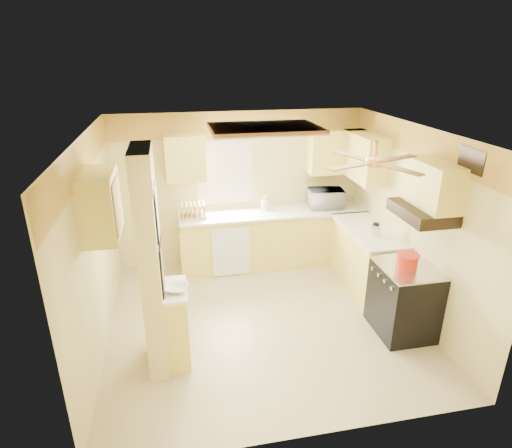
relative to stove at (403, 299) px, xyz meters
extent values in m
plane|color=#C8B28A|center=(-1.67, 0.55, -0.46)|extent=(4.00, 4.00, 0.00)
plane|color=white|center=(-1.67, 0.55, 2.04)|extent=(4.00, 4.00, 0.00)
plane|color=#DBCB85|center=(-1.67, 2.45, 0.79)|extent=(4.00, 0.00, 4.00)
plane|color=#DBCB85|center=(-1.67, -1.35, 0.79)|extent=(4.00, 0.00, 4.00)
plane|color=#DBCB85|center=(-3.67, 0.55, 0.79)|extent=(0.00, 3.80, 3.80)
plane|color=#DBCB85|center=(0.33, 0.55, 0.79)|extent=(0.00, 3.80, 3.80)
cube|color=#FFC94B|center=(-1.67, 2.43, 1.84)|extent=(4.00, 0.02, 0.40)
cube|color=#DBCB85|center=(-3.02, 0.00, 0.79)|extent=(0.20, 0.70, 2.50)
cube|color=#F9E571|center=(-2.80, 0.00, -0.01)|extent=(0.25, 0.55, 0.90)
cube|color=white|center=(-2.80, 0.00, 0.46)|extent=(0.28, 0.58, 0.04)
cube|color=#F9E571|center=(-1.17, 2.15, -0.01)|extent=(3.00, 0.60, 0.90)
cube|color=#F9E571|center=(0.03, 1.15, -0.01)|extent=(0.60, 1.40, 0.90)
cube|color=white|center=(-1.17, 2.14, 0.46)|extent=(3.04, 0.64, 0.04)
cube|color=white|center=(0.02, 1.15, 0.46)|extent=(0.64, 1.44, 0.04)
cube|color=white|center=(-1.92, 1.84, -0.03)|extent=(0.58, 0.02, 0.80)
cube|color=white|center=(-1.92, 2.44, 1.09)|extent=(0.92, 0.02, 1.02)
cube|color=white|center=(-1.92, 2.44, 1.09)|extent=(0.80, 0.02, 0.90)
cube|color=#F9E571|center=(-2.52, 2.27, 1.39)|extent=(0.60, 0.35, 0.70)
cube|color=#F9E571|center=(-0.12, 2.27, 1.39)|extent=(0.90, 0.35, 0.70)
cube|color=#F9E571|center=(0.16, 1.80, 1.39)|extent=(0.35, 1.00, 0.70)
cube|color=#F9E571|center=(-3.49, 0.30, 1.39)|extent=(0.35, 0.75, 0.70)
cube|color=#F9E571|center=(0.16, 0.00, 1.49)|extent=(0.35, 0.76, 0.52)
cube|color=black|center=(0.00, 0.00, -0.01)|extent=(0.65, 0.76, 0.90)
cube|color=silver|center=(0.00, 0.00, 0.44)|extent=(0.66, 0.77, 0.02)
cylinder|color=silver|center=(-0.33, -0.25, 0.34)|extent=(0.03, 0.05, 0.05)
cylinder|color=silver|center=(-0.33, -0.08, 0.34)|extent=(0.03, 0.05, 0.05)
cylinder|color=silver|center=(-0.33, 0.08, 0.34)|extent=(0.03, 0.05, 0.05)
cylinder|color=silver|center=(-0.33, 0.25, 0.34)|extent=(0.03, 0.05, 0.05)
cube|color=black|center=(0.07, 0.00, 1.16)|extent=(0.50, 0.76, 0.14)
cube|color=black|center=(-2.91, 0.00, 1.39)|extent=(0.02, 0.42, 0.57)
cube|color=white|center=(-2.90, 0.00, 1.39)|extent=(0.01, 0.37, 0.52)
cube|color=black|center=(-2.91, 0.00, 0.74)|extent=(0.02, 0.42, 0.57)
cube|color=yellow|center=(-2.90, 0.00, 0.74)|extent=(0.01, 0.37, 0.52)
cube|color=brown|center=(-1.57, 1.05, 2.00)|extent=(1.35, 0.95, 0.06)
cube|color=white|center=(-1.57, 1.05, 1.97)|extent=(1.15, 0.75, 0.02)
cylinder|color=gold|center=(-0.67, -0.15, 1.96)|extent=(0.04, 0.04, 0.16)
cylinder|color=gold|center=(-0.67, -0.15, 1.82)|extent=(0.18, 0.18, 0.08)
cube|color=brown|center=(-0.37, -0.04, 1.82)|extent=(0.55, 0.28, 0.01)
cube|color=brown|center=(-0.78, 0.15, 1.82)|extent=(0.28, 0.55, 0.01)
cube|color=brown|center=(-0.97, -0.26, 1.82)|extent=(0.55, 0.28, 0.01)
cube|color=brown|center=(-0.56, -0.45, 1.82)|extent=(0.28, 0.55, 0.01)
cube|color=black|center=(0.31, -0.35, 1.84)|extent=(0.02, 0.40, 0.25)
imported|color=white|center=(-0.28, 2.17, 0.63)|extent=(0.59, 0.43, 0.31)
imported|color=white|center=(-2.76, -0.06, 0.51)|extent=(0.29, 0.29, 0.06)
cylinder|color=red|center=(-0.03, -0.01, 0.53)|extent=(0.25, 0.25, 0.16)
cylinder|color=red|center=(-0.03, -0.01, 0.62)|extent=(0.27, 0.27, 0.02)
cylinder|color=silver|center=(0.00, 0.90, 0.56)|extent=(0.13, 0.13, 0.17)
cylinder|color=black|center=(0.00, 0.90, 0.66)|extent=(0.09, 0.09, 0.03)
cube|color=#D3B679|center=(-2.46, 2.13, 0.50)|extent=(0.41, 0.31, 0.04)
cube|color=#D3B679|center=(-2.62, 2.13, 0.59)|extent=(0.02, 0.26, 0.22)
cube|color=#D3B679|center=(-2.55, 2.13, 0.59)|extent=(0.02, 0.26, 0.22)
cube|color=#D3B679|center=(-2.49, 2.13, 0.59)|extent=(0.02, 0.26, 0.22)
cube|color=#D3B679|center=(-2.42, 2.13, 0.59)|extent=(0.02, 0.26, 0.22)
cube|color=#D3B679|center=(-2.35, 2.13, 0.59)|extent=(0.02, 0.26, 0.22)
cube|color=#D3B679|center=(-2.29, 2.13, 0.59)|extent=(0.02, 0.26, 0.22)
cylinder|color=white|center=(-2.55, 2.13, 0.59)|extent=(0.02, 0.22, 0.22)
cylinder|color=white|center=(-2.42, 2.13, 0.59)|extent=(0.02, 0.22, 0.22)
cylinder|color=white|center=(-1.29, 2.24, 0.56)|extent=(0.13, 0.13, 0.16)
cylinder|color=#D3B679|center=(-1.27, 2.24, 0.61)|extent=(0.01, 0.01, 0.25)
cylinder|color=#D3B679|center=(-1.30, 2.26, 0.61)|extent=(0.01, 0.01, 0.25)
cylinder|color=#D3B679|center=(-1.32, 2.24, 0.61)|extent=(0.01, 0.01, 0.25)
cylinder|color=#D3B679|center=(-1.29, 2.22, 0.61)|extent=(0.01, 0.01, 0.25)
camera|label=1|loc=(-2.71, -4.16, 2.88)|focal=30.00mm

